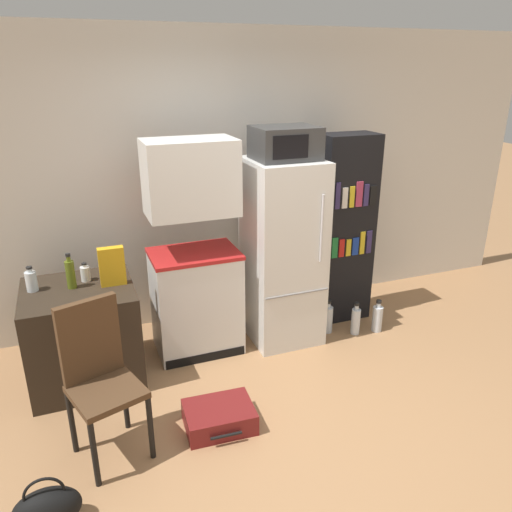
# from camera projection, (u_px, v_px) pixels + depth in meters

# --- Properties ---
(ground_plane) EXTENTS (24.00, 24.00, 0.00)m
(ground_plane) POSITION_uv_depth(u_px,v_px,m) (309.00, 432.00, 3.41)
(ground_plane) COLOR #A3754C
(wall_back) EXTENTS (6.40, 0.10, 2.68)m
(wall_back) POSITION_uv_depth(u_px,v_px,m) (238.00, 179.00, 4.74)
(wall_back) COLOR silver
(wall_back) RESTS_ON ground_plane
(side_table) EXTENTS (0.82, 0.75, 0.78)m
(side_table) POSITION_uv_depth(u_px,v_px,m) (83.00, 334.00, 3.88)
(side_table) COLOR #2D2319
(side_table) RESTS_ON ground_plane
(kitchen_hutch) EXTENTS (0.73, 0.52, 1.82)m
(kitchen_hutch) POSITION_uv_depth(u_px,v_px,m) (194.00, 260.00, 4.14)
(kitchen_hutch) COLOR silver
(kitchen_hutch) RESTS_ON ground_plane
(refrigerator) EXTENTS (0.60, 0.65, 1.63)m
(refrigerator) POSITION_uv_depth(u_px,v_px,m) (283.00, 253.00, 4.36)
(refrigerator) COLOR silver
(refrigerator) RESTS_ON ground_plane
(microwave) EXTENTS (0.51, 0.42, 0.26)m
(microwave) POSITION_uv_depth(u_px,v_px,m) (285.00, 143.00, 4.02)
(microwave) COLOR #333333
(microwave) RESTS_ON refrigerator
(bookshelf) EXTENTS (0.52, 0.32, 1.79)m
(bookshelf) POSITION_uv_depth(u_px,v_px,m) (344.00, 230.00, 4.70)
(bookshelf) COLOR black
(bookshelf) RESTS_ON ground_plane
(bottle_olive_oil) EXTENTS (0.07, 0.07, 0.28)m
(bottle_olive_oil) POSITION_uv_depth(u_px,v_px,m) (71.00, 274.00, 3.72)
(bottle_olive_oil) COLOR #566619
(bottle_olive_oil) RESTS_ON side_table
(bottle_milk_white) EXTENTS (0.07, 0.07, 0.15)m
(bottle_milk_white) POSITION_uv_depth(u_px,v_px,m) (85.00, 273.00, 3.86)
(bottle_milk_white) COLOR white
(bottle_milk_white) RESTS_ON side_table
(bottle_clear_short) EXTENTS (0.08, 0.08, 0.19)m
(bottle_clear_short) POSITION_uv_depth(u_px,v_px,m) (31.00, 281.00, 3.68)
(bottle_clear_short) COLOR silver
(bottle_clear_short) RESTS_ON side_table
(cereal_box) EXTENTS (0.19, 0.07, 0.30)m
(cereal_box) POSITION_uv_depth(u_px,v_px,m) (112.00, 266.00, 3.76)
(cereal_box) COLOR gold
(cereal_box) RESTS_ON side_table
(chair) EXTENTS (0.50, 0.51, 1.03)m
(chair) POSITION_uv_depth(u_px,v_px,m) (98.00, 368.00, 3.08)
(chair) COLOR black
(chair) RESTS_ON ground_plane
(suitcase_large_flat) EXTENTS (0.49, 0.40, 0.16)m
(suitcase_large_flat) POSITION_uv_depth(u_px,v_px,m) (219.00, 417.00, 3.45)
(suitcase_large_flat) COLOR maroon
(suitcase_large_flat) RESTS_ON ground_plane
(handbag) EXTENTS (0.36, 0.20, 0.33)m
(handbag) POSITION_uv_depth(u_px,v_px,m) (47.00, 509.00, 2.68)
(handbag) COLOR black
(handbag) RESTS_ON ground_plane
(water_bottle_front) EXTENTS (0.09, 0.09, 0.32)m
(water_bottle_front) POSITION_uv_depth(u_px,v_px,m) (377.00, 318.00, 4.67)
(water_bottle_front) COLOR silver
(water_bottle_front) RESTS_ON ground_plane
(water_bottle_middle) EXTENTS (0.08, 0.08, 0.32)m
(water_bottle_middle) POSITION_uv_depth(u_px,v_px,m) (356.00, 321.00, 4.62)
(water_bottle_middle) COLOR silver
(water_bottle_middle) RESTS_ON ground_plane
(water_bottle_back) EXTENTS (0.10, 0.10, 0.33)m
(water_bottle_back) POSITION_uv_depth(u_px,v_px,m) (327.00, 319.00, 4.65)
(water_bottle_back) COLOR silver
(water_bottle_back) RESTS_ON ground_plane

